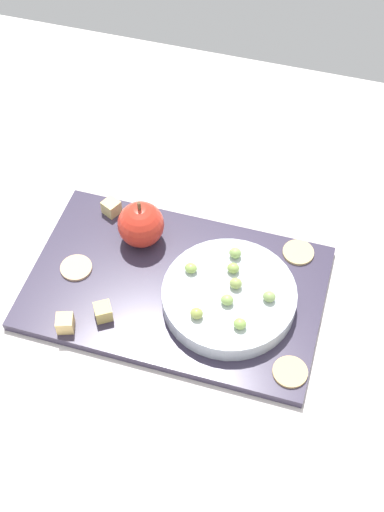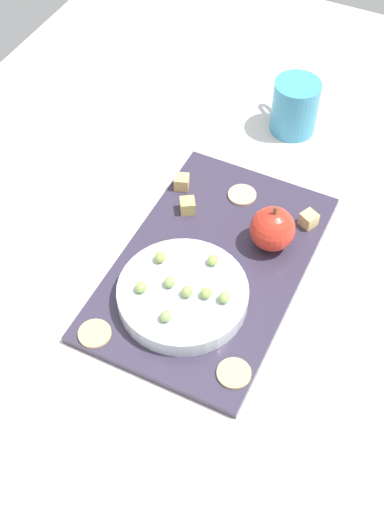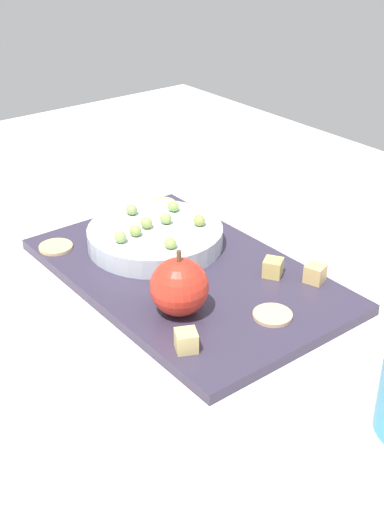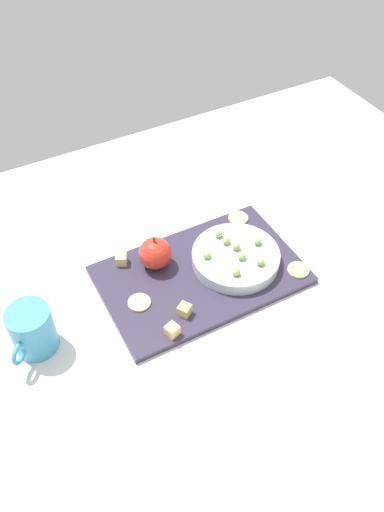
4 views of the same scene
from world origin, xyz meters
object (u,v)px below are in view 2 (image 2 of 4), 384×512
serving_dish (183,295)px  cheese_cube_1 (182,182)px  grape_2 (213,260)px  cup (295,106)px  cheese_cube_0 (187,206)px  grape_3 (206,293)px  platter (211,266)px  grape_0 (170,282)px  grape_4 (141,287)px  grape_7 (166,316)px  cracker_1 (95,334)px  cracker_2 (234,373)px  grape_1 (187,291)px  grape_6 (224,297)px  cheese_cube_2 (309,219)px  grape_5 (160,257)px  apple_whole (272,229)px  cracker_0 (242,195)px

serving_dish → cheese_cube_1: 21.28cm
grape_2 → cup: size_ratio=0.18×
cheese_cube_0 → grape_3: size_ratio=1.32×
platter → grape_0: size_ratio=24.07×
grape_4 → grape_7: bearing=-117.5°
grape_0 → grape_2: size_ratio=1.00×
cracker_1 → grape_2: 18.43cm
grape_3 → cup: (40.47, 2.87, 0.05)cm
grape_7 → grape_0: bearing=21.7°
cheese_cube_0 → grape_4: size_ratio=1.32×
serving_dish → cracker_1: 12.61cm
cracker_2 → grape_1: grape_1 is taller
cheese_cube_1 → grape_1: size_ratio=1.32×
grape_2 → grape_6: size_ratio=1.00×
cheese_cube_2 → grape_5: bearing=138.3°
cheese_cube_1 → grape_5: grape_5 is taller
serving_dish → grape_7: 5.50cm
apple_whole → grape_6: (-13.67, 1.24, 0.09)cm
grape_3 → cracker_2: bearing=-135.7°
cracker_0 → grape_6: (-20.63, -6.17, 3.12)cm
grape_5 → grape_6: 10.79cm
apple_whole → cheese_cube_2: (5.86, -3.56, -2.15)cm
grape_3 → grape_4: bearing=109.7°
grape_0 → grape_6: grape_6 is taller
grape_1 → serving_dish: bearing=58.2°
cheese_cube_1 → cup: 24.09cm
apple_whole → grape_4: bearing=145.2°
cracker_1 → grape_4: grape_4 is taller
cheese_cube_2 → grape_3: grape_3 is taller
grape_1 → cheese_cube_1: bearing=28.3°
cracker_0 → grape_7: 26.64cm
apple_whole → cracker_1: (-24.14, 14.80, -3.03)cm
platter → grape_3: 8.53cm
grape_3 → platter: bearing=18.9°
cheese_cube_0 → cheese_cube_2: (5.26, -17.11, 0.00)cm
grape_2 → grape_5: (-2.67, 6.58, 0.08)cm
grape_4 → grape_7: same height
grape_1 → grape_3: bearing=-68.5°
grape_4 → grape_2: bearing=-38.5°
cheese_cube_1 → grape_7: bearing=-158.0°
serving_dish → grape_2: 6.23cm
grape_4 → grape_0: bearing=-51.2°
cracker_0 → grape_5: 19.09cm
platter → cheese_cube_2: (12.71, -9.71, 1.73)cm
grape_0 → cracker_1: bearing=147.9°
grape_0 → cheese_cube_1: bearing=22.1°
grape_5 → grape_7: 9.56cm
cracker_1 → grape_1: 13.11cm
grape_0 → cracker_2: bearing=-119.6°
cracker_2 → cup: cup is taller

